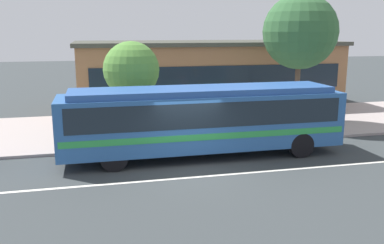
{
  "coord_description": "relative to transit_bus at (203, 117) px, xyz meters",
  "views": [
    {
      "loc": [
        -3.32,
        -14.18,
        4.98
      ],
      "look_at": [
        0.58,
        2.19,
        1.3
      ],
      "focal_mm": 39.07,
      "sensor_mm": 36.0,
      "label": 1
    }
  ],
  "objects": [
    {
      "name": "ground_plane",
      "position": [
        -0.88,
        -1.58,
        -1.63
      ],
      "size": [
        120.0,
        120.0,
        0.0
      ],
      "primitive_type": "plane",
      "color": "#353B3C"
    },
    {
      "name": "bus_stop_sign",
      "position": [
        3.07,
        1.79,
        -0.02
      ],
      "size": [
        0.08,
        0.44,
        2.32
      ],
      "color": "gray",
      "rests_on": "sidewalk_slab"
    },
    {
      "name": "lane_stripe_center",
      "position": [
        -0.88,
        -2.38,
        -1.63
      ],
      "size": [
        56.0,
        0.16,
        0.01
      ],
      "primitive_type": "cube",
      "color": "silver",
      "rests_on": "ground_plane"
    },
    {
      "name": "street_tree_near_stop",
      "position": [
        -2.47,
        3.49,
        1.61
      ],
      "size": [
        2.57,
        2.57,
        4.42
      ],
      "color": "brown",
      "rests_on": "sidewalk_slab"
    },
    {
      "name": "station_building",
      "position": [
        3.24,
        11.33,
        0.53
      ],
      "size": [
        17.08,
        7.32,
        4.31
      ],
      "color": "#926643",
      "rests_on": "ground_plane"
    },
    {
      "name": "transit_bus",
      "position": [
        0.0,
        0.0,
        0.0
      ],
      "size": [
        11.21,
        2.47,
        2.8
      ],
      "color": "#29599A",
      "rests_on": "ground_plane"
    },
    {
      "name": "sidewalk_slab",
      "position": [
        -0.88,
        5.35,
        -1.57
      ],
      "size": [
        60.0,
        8.0,
        0.12
      ],
      "primitive_type": "cube",
      "color": "#A29692",
      "rests_on": "ground_plane"
    },
    {
      "name": "pedestrian_walking_along_curb",
      "position": [
        3.02,
        2.08,
        -0.51
      ],
      "size": [
        0.36,
        0.36,
        1.72
      ],
      "color": "#3B3E43",
      "rests_on": "sidewalk_slab"
    },
    {
      "name": "street_tree_mid_block",
      "position": [
        6.36,
        4.45,
        3.3
      ],
      "size": [
        3.88,
        3.88,
        6.76
      ],
      "color": "brown",
      "rests_on": "sidewalk_slab"
    },
    {
      "name": "pedestrian_standing_by_tree",
      "position": [
        1.62,
        3.08,
        -0.49
      ],
      "size": [
        0.36,
        0.36,
        1.74
      ],
      "color": "navy",
      "rests_on": "sidewalk_slab"
    },
    {
      "name": "pedestrian_waiting_near_sign",
      "position": [
        2.2,
        1.78,
        -0.55
      ],
      "size": [
        0.36,
        0.36,
        1.65
      ],
      "color": "#3B3041",
      "rests_on": "sidewalk_slab"
    }
  ]
}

